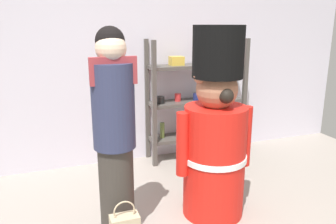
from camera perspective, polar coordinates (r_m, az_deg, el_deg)
back_wall at (r=4.12m, az=-8.62°, el=9.21°), size 6.40×0.12×2.60m
merchandise_shelf at (r=4.30m, az=4.87°, el=2.30°), size 1.26×0.35×1.51m
teddy_bear_guard at (r=2.97m, az=7.95°, el=-3.93°), size 0.72×0.56×1.68m
person_shopper at (r=2.61m, az=-9.03°, el=-3.37°), size 0.34×0.32×1.67m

